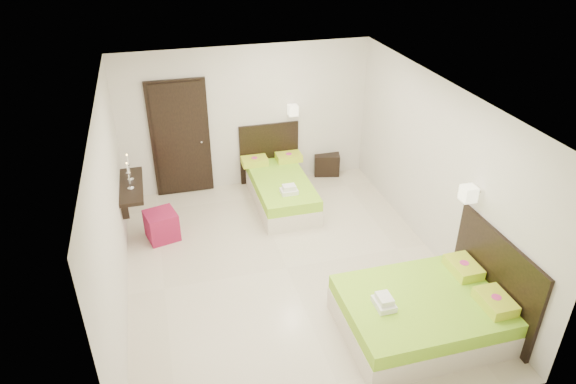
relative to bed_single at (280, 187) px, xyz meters
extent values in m
plane|color=beige|center=(-0.40, -1.91, -0.28)|extent=(5.50, 5.50, 0.00)
cube|color=beige|center=(0.00, -0.09, -0.14)|extent=(0.93, 1.86, 0.30)
cube|color=#81C820|center=(0.00, -0.09, 0.10)|extent=(0.92, 1.84, 0.19)
cube|color=black|center=(0.00, 0.81, 0.29)|extent=(1.11, 0.05, 1.16)
cube|color=#C3D927|center=(-0.33, 0.61, 0.26)|extent=(0.46, 0.32, 0.13)
cylinder|color=#E6368F|center=(-0.33, 0.61, 0.33)|extent=(0.11, 0.11, 0.00)
cube|color=#C3D927|center=(0.32, 0.61, 0.26)|extent=(0.46, 0.32, 0.13)
cylinder|color=#E6368F|center=(0.32, 0.61, 0.33)|extent=(0.11, 0.11, 0.00)
cube|color=white|center=(0.00, -0.60, 0.23)|extent=(0.28, 0.20, 0.07)
cube|color=white|center=(0.00, -0.60, 0.31)|extent=(0.21, 0.15, 0.07)
cube|color=beige|center=(0.41, 0.66, 1.15)|extent=(0.17, 0.17, 0.19)
cylinder|color=#2D2116|center=(0.41, 0.74, 1.15)|extent=(0.03, 0.16, 0.03)
cube|color=beige|center=(0.88, -3.55, -0.13)|extent=(1.94, 1.46, 0.31)
cube|color=#81C820|center=(0.88, -3.55, 0.12)|extent=(1.92, 1.44, 0.19)
cube|color=black|center=(1.82, -3.55, 0.32)|extent=(0.05, 1.65, 1.21)
cube|color=#C3D927|center=(1.61, -3.89, 0.29)|extent=(0.33, 0.49, 0.14)
cylinder|color=#E6368F|center=(1.61, -3.89, 0.36)|extent=(0.12, 0.12, 0.00)
cube|color=#C3D927|center=(1.61, -3.21, 0.29)|extent=(0.33, 0.49, 0.14)
cylinder|color=#E6368F|center=(1.61, -3.21, 0.36)|extent=(0.12, 0.12, 0.00)
cube|color=white|center=(0.35, -3.55, 0.26)|extent=(0.21, 0.29, 0.08)
cube|color=white|center=(0.35, -3.55, 0.34)|extent=(0.16, 0.22, 0.08)
cube|color=beige|center=(1.67, -2.94, 1.22)|extent=(0.17, 0.17, 0.19)
cylinder|color=#2D2116|center=(1.75, -2.94, 1.22)|extent=(0.16, 0.03, 0.03)
cube|color=black|center=(1.15, 0.84, -0.07)|extent=(0.57, 0.53, 0.43)
cube|color=maroon|center=(-2.10, -0.64, -0.06)|extent=(0.56, 0.56, 0.46)
cube|color=black|center=(-1.60, 0.80, 0.77)|extent=(1.02, 0.06, 2.14)
cube|color=black|center=(-1.60, 0.76, 0.77)|extent=(0.88, 0.04, 2.06)
cylinder|color=silver|center=(-1.25, 0.73, 0.72)|extent=(0.03, 0.10, 0.03)
cube|color=black|center=(-2.47, -0.31, 0.54)|extent=(0.35, 1.20, 0.06)
cube|color=black|center=(-2.59, -0.76, 0.39)|extent=(0.10, 0.04, 0.30)
cube|color=black|center=(-2.59, 0.14, 0.39)|extent=(0.10, 0.04, 0.30)
cylinder|color=silver|center=(-2.47, -0.46, 0.58)|extent=(0.10, 0.10, 0.02)
cylinder|color=silver|center=(-2.47, -0.46, 0.70)|extent=(0.02, 0.02, 0.22)
cone|color=silver|center=(-2.47, -0.46, 0.83)|extent=(0.07, 0.07, 0.04)
cylinder|color=white|center=(-2.47, -0.46, 0.92)|extent=(0.02, 0.02, 0.15)
sphere|color=#FFB23F|center=(-2.47, -0.46, 1.01)|extent=(0.02, 0.02, 0.02)
cylinder|color=silver|center=(-2.47, -0.16, 0.58)|extent=(0.10, 0.10, 0.02)
cylinder|color=silver|center=(-2.47, -0.16, 0.70)|extent=(0.02, 0.02, 0.22)
cone|color=silver|center=(-2.47, -0.16, 0.83)|extent=(0.07, 0.07, 0.04)
cylinder|color=white|center=(-2.47, -0.16, 0.92)|extent=(0.02, 0.02, 0.15)
sphere|color=#FFB23F|center=(-2.47, -0.16, 1.01)|extent=(0.02, 0.02, 0.02)
camera|label=1|loc=(-1.95, -7.70, 4.37)|focal=32.00mm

